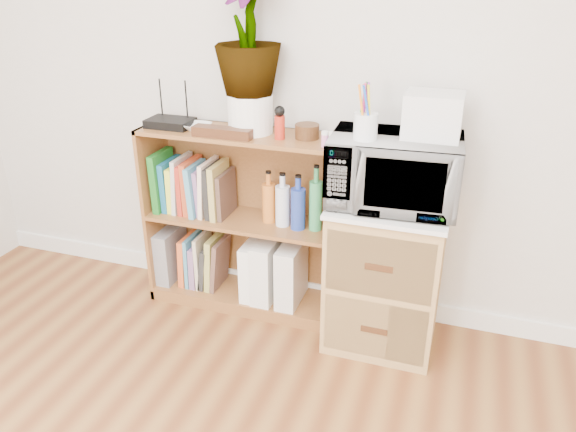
% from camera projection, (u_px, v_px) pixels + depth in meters
% --- Properties ---
extents(skirting_board, '(4.00, 0.02, 0.10)m').
position_uv_depth(skirting_board, '(315.00, 291.00, 3.06)').
color(skirting_board, white).
rests_on(skirting_board, ground).
extents(bookshelf, '(1.00, 0.30, 0.95)m').
position_uv_depth(bookshelf, '(243.00, 222.00, 2.86)').
color(bookshelf, brown).
rests_on(bookshelf, ground).
extents(wicker_unit, '(0.50, 0.45, 0.70)m').
position_uv_depth(wicker_unit, '(385.00, 275.00, 2.63)').
color(wicker_unit, '#9E7542').
rests_on(wicker_unit, ground).
extents(microwave, '(0.57, 0.41, 0.30)m').
position_uv_depth(microwave, '(394.00, 171.00, 2.41)').
color(microwave, white).
rests_on(microwave, wicker_unit).
extents(pen_cup, '(0.10, 0.10, 0.11)m').
position_uv_depth(pen_cup, '(366.00, 126.00, 2.29)').
color(pen_cup, silver).
rests_on(pen_cup, microwave).
extents(small_appliance, '(0.23, 0.19, 0.18)m').
position_uv_depth(small_appliance, '(433.00, 115.00, 2.30)').
color(small_appliance, silver).
rests_on(small_appliance, microwave).
extents(router, '(0.22, 0.15, 0.04)m').
position_uv_depth(router, '(170.00, 123.00, 2.74)').
color(router, black).
rests_on(router, bookshelf).
extents(white_bowl, '(0.13, 0.13, 0.03)m').
position_uv_depth(white_bowl, '(198.00, 127.00, 2.69)').
color(white_bowl, silver).
rests_on(white_bowl, bookshelf).
extents(plant_pot, '(0.21, 0.21, 0.18)m').
position_uv_depth(plant_pot, '(250.00, 113.00, 2.63)').
color(plant_pot, white).
rests_on(plant_pot, bookshelf).
extents(potted_plant, '(0.31, 0.31, 0.55)m').
position_uv_depth(potted_plant, '(248.00, 31.00, 2.47)').
color(potted_plant, '#2F7731').
rests_on(potted_plant, plant_pot).
extents(trinket_box, '(0.29, 0.07, 0.05)m').
position_uv_depth(trinket_box, '(223.00, 132.00, 2.58)').
color(trinket_box, '#3B1D10').
rests_on(trinket_box, bookshelf).
extents(kokeshi_doll, '(0.05, 0.05, 0.11)m').
position_uv_depth(kokeshi_doll, '(280.00, 127.00, 2.54)').
color(kokeshi_doll, '#AD2415').
rests_on(kokeshi_doll, bookshelf).
extents(wooden_bowl, '(0.11, 0.11, 0.07)m').
position_uv_depth(wooden_bowl, '(307.00, 131.00, 2.56)').
color(wooden_bowl, '#3B2110').
rests_on(wooden_bowl, bookshelf).
extents(paint_jars, '(0.12, 0.04, 0.06)m').
position_uv_depth(paint_jars, '(332.00, 141.00, 2.44)').
color(paint_jars, '#CB7184').
rests_on(paint_jars, bookshelf).
extents(file_box, '(0.09, 0.24, 0.30)m').
position_uv_depth(file_box, '(171.00, 253.00, 3.10)').
color(file_box, slate).
rests_on(file_box, bookshelf).
extents(magazine_holder_left, '(0.10, 0.25, 0.31)m').
position_uv_depth(magazine_holder_left, '(256.00, 268.00, 2.94)').
color(magazine_holder_left, white).
rests_on(magazine_holder_left, bookshelf).
extents(magazine_holder_mid, '(0.10, 0.26, 0.33)m').
position_uv_depth(magazine_holder_mid, '(267.00, 269.00, 2.92)').
color(magazine_holder_mid, white).
rests_on(magazine_holder_mid, bookshelf).
extents(magazine_holder_right, '(0.10, 0.26, 0.32)m').
position_uv_depth(magazine_holder_right, '(291.00, 273.00, 2.88)').
color(magazine_holder_right, silver).
rests_on(magazine_holder_right, bookshelf).
extents(cookbooks, '(0.38, 0.20, 0.31)m').
position_uv_depth(cookbooks, '(193.00, 187.00, 2.87)').
color(cookbooks, '#1C6920').
rests_on(cookbooks, bookshelf).
extents(liquor_bottles, '(0.31, 0.07, 0.32)m').
position_uv_depth(liquor_bottles, '(292.00, 200.00, 2.72)').
color(liquor_bottles, '#CA6C26').
rests_on(liquor_bottles, bookshelf).
extents(lower_books, '(0.24, 0.19, 0.30)m').
position_uv_depth(lower_books, '(204.00, 261.00, 3.04)').
color(lower_books, '#DC5926').
rests_on(lower_books, bookshelf).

